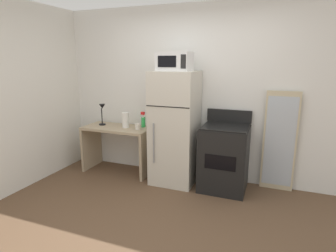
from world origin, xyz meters
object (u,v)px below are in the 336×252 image
Objects in this scene: paper_towel_roll at (126,120)px; leaning_mirror at (280,142)px; desk at (118,141)px; oven_range at (224,157)px; refrigerator at (175,128)px; microwave at (175,61)px; spray_bottle at (143,121)px; coffee_mug at (138,127)px; desk_lamp at (102,111)px.

paper_towel_roll is 2.31m from leaning_mirror.
desk is 1.00× the size of oven_range.
refrigerator is 0.96m from microwave.
leaning_mirror is at bearing 10.22° from refrigerator.
spray_bottle is at bearing 172.56° from oven_range.
leaning_mirror is (2.06, 0.26, -0.10)m from coffee_mug.
refrigerator is 0.82m from oven_range.
desk_lamp is 1.51m from microwave.
coffee_mug reaches higher than desk.
refrigerator reaches higher than coffee_mug.
refrigerator reaches higher than oven_range.
desk is 11.61× the size of coffee_mug.
oven_range is (1.73, -0.03, -0.05)m from desk.
desk_lamp is 2.09m from oven_range.
microwave is at bearing -177.96° from oven_range.
microwave is 0.42× the size of oven_range.
refrigerator reaches higher than leaning_mirror.
refrigerator is 1.18× the size of leaning_mirror.
coffee_mug is 0.21× the size of microwave.
oven_range is at bearing 2.04° from microwave.
desk is 0.47m from coffee_mug.
microwave is (1.29, -0.08, 0.79)m from desk_lamp.
oven_range is at bearing -1.05° from desk.
coffee_mug is (0.24, -0.06, -0.07)m from paper_towel_roll.
desk is at bearing 177.89° from refrigerator.
paper_towel_roll is 0.96× the size of spray_bottle.
desk is 2.45m from leaning_mirror.
coffee_mug is (0.67, -0.06, -0.19)m from desk_lamp.
spray_bottle is at bearing -177.75° from leaning_mirror.
refrigerator reaches higher than spray_bottle.
refrigerator is at bearing -16.61° from spray_bottle.
leaning_mirror is at bearing 2.25° from spray_bottle.
paper_towel_roll is (0.14, 0.02, 0.35)m from desk.
microwave is (0.60, -0.20, 0.93)m from spray_bottle.
desk is at bearing -174.76° from leaning_mirror.
desk is 1.61m from microwave.
paper_towel_roll is at bearing 9.21° from desk.
microwave reaches higher than leaning_mirror.
coffee_mug is at bearing -5.04° from desk_lamp.
leaning_mirror is at bearing 7.15° from coffee_mug.
oven_range is (1.34, -0.17, -0.38)m from spray_bottle.
desk_lamp is at bearing -170.19° from spray_bottle.
spray_bottle is at bearing 25.55° from paper_towel_roll.
spray_bottle is 1.13m from microwave.
desk_lamp reaches higher than paper_towel_roll.
oven_range is at bearing -1.60° from desk_lamp.
oven_range is (2.02, -0.06, -0.52)m from desk_lamp.
desk is 0.53m from spray_bottle.
refrigerator is 3.59× the size of microwave.
oven_range reaches higher than paper_towel_roll.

